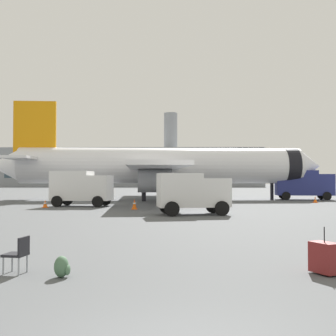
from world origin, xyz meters
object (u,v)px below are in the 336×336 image
object	(u,v)px
safety_cone_mid	(315,200)
airplane_at_gate	(160,166)
safety_cone_near	(95,194)
safety_cone_outer	(45,204)
rolling_suitcase	(325,257)
service_truck	(81,187)
traveller_backpack	(62,267)
safety_cone_far	(134,204)
cargo_van	(192,192)
fuel_truck	(303,183)
gate_chair	(18,252)

from	to	relation	value
safety_cone_mid	airplane_at_gate	bearing A→B (deg)	161.99
safety_cone_near	safety_cone_outer	distance (m)	20.78
safety_cone_near	rolling_suitcase	world-z (taller)	rolling_suitcase
service_truck	traveller_backpack	distance (m)	25.47
safety_cone_mid	safety_cone_far	world-z (taller)	safety_cone_far
safety_cone_near	traveller_backpack	distance (m)	44.71
rolling_suitcase	traveller_backpack	size ratio (longest dim) A/B	2.29
safety_cone_near	traveller_backpack	xyz separation A→B (m)	(7.67, -44.05, -0.06)
cargo_van	safety_cone_mid	bearing A→B (deg)	48.31
cargo_van	safety_cone_far	size ratio (longest dim) A/B	6.06
airplane_at_gate	fuel_truck	distance (m)	15.76
traveller_backpack	safety_cone_mid	bearing A→B (deg)	62.48
gate_chair	rolling_suitcase	bearing A→B (deg)	0.32
fuel_truck	service_truck	bearing A→B (deg)	-152.18
safety_cone_outer	rolling_suitcase	size ratio (longest dim) A/B	0.54
service_truck	safety_cone_mid	xyz separation A→B (m)	(21.09, 5.64, -1.31)
service_truck	gate_chair	world-z (taller)	service_truck
safety_cone_mid	gate_chair	xyz separation A→B (m)	(-17.03, -30.19, 0.20)
service_truck	safety_cone_far	size ratio (longest dim) A/B	6.48
airplane_at_gate	traveller_backpack	distance (m)	35.57
service_truck	safety_cone_outer	distance (m)	3.23
airplane_at_gate	safety_cone_near	size ratio (longest dim) A/B	60.05
rolling_suitcase	gate_chair	size ratio (longest dim) A/B	1.28
safety_cone_mid	traveller_backpack	bearing A→B (deg)	-117.52
airplane_at_gate	gate_chair	distance (m)	35.25
traveller_backpack	fuel_truck	bearing A→B (deg)	65.49
airplane_at_gate	gate_chair	world-z (taller)	airplane_at_gate
safety_cone_near	traveller_backpack	size ratio (longest dim) A/B	1.24
fuel_truck	safety_cone_far	bearing A→B (deg)	-138.72
rolling_suitcase	safety_cone_far	bearing A→B (deg)	107.05
rolling_suitcase	safety_cone_outer	bearing A→B (deg)	120.83
airplane_at_gate	rolling_suitcase	size ratio (longest dim) A/B	32.52
cargo_van	safety_cone_near	size ratio (longest dim) A/B	7.86
safety_cone_near	gate_chair	world-z (taller)	gate_chair
safety_cone_mid	gate_chair	size ratio (longest dim) A/B	0.70
cargo_van	safety_cone_mid	xyz separation A→B (m)	(12.27, 13.77, -1.15)
airplane_at_gate	safety_cone_mid	xyz separation A→B (m)	(14.93, -4.86, -3.36)
service_truck	safety_cone_far	distance (m)	6.00
gate_chair	cargo_van	bearing A→B (deg)	73.82
gate_chair	safety_cone_mid	bearing A→B (deg)	60.57
service_truck	safety_cone_outer	xyz separation A→B (m)	(-2.46, -1.63, -1.31)
fuel_truck	airplane_at_gate	bearing A→B (deg)	-176.34
airplane_at_gate	cargo_van	world-z (taller)	airplane_at_gate
cargo_van	traveller_backpack	world-z (taller)	cargo_van
safety_cone_near	safety_cone_mid	xyz separation A→B (m)	(23.58, -13.51, 0.00)
safety_cone_far	rolling_suitcase	xyz separation A→B (m)	(6.45, -21.05, 0.01)
safety_cone_far	gate_chair	distance (m)	21.10
rolling_suitcase	service_truck	bearing A→B (deg)	114.55
cargo_van	traveller_backpack	distance (m)	17.20
cargo_van	rolling_suitcase	distance (m)	16.58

